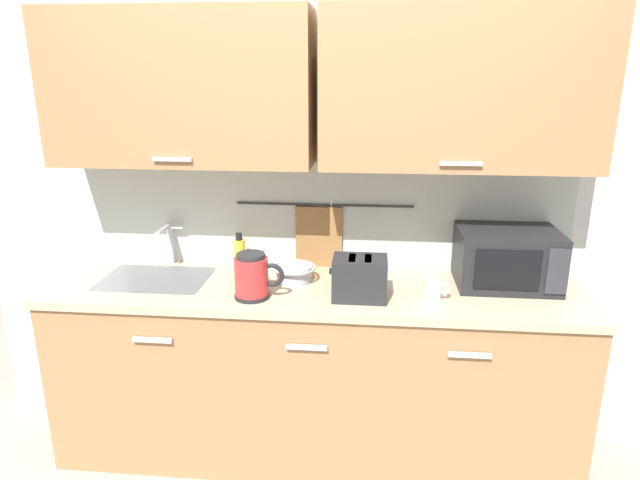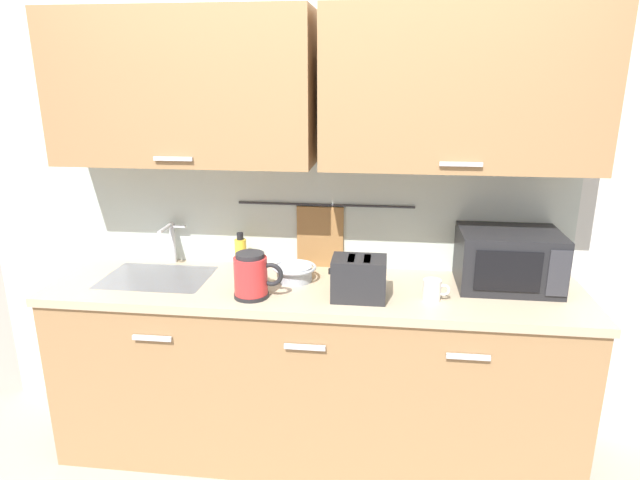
# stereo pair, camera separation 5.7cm
# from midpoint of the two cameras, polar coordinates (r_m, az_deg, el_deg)

# --- Properties ---
(counter_unit) EXTENTS (2.53, 0.64, 0.90)m
(counter_unit) POSITION_cam_midpoint_polar(r_m,az_deg,el_deg) (2.79, -1.39, -13.29)
(counter_unit) COLOR #997047
(counter_unit) RESTS_ON ground
(back_wall_assembly) EXTENTS (3.70, 0.41, 2.50)m
(back_wall_assembly) POSITION_cam_midpoint_polar(r_m,az_deg,el_deg) (2.67, -0.72, 9.59)
(back_wall_assembly) COLOR silver
(back_wall_assembly) RESTS_ON ground
(sink_faucet) EXTENTS (0.09, 0.17, 0.22)m
(sink_faucet) POSITION_cam_midpoint_polar(r_m,az_deg,el_deg) (2.95, -16.08, 0.14)
(sink_faucet) COLOR #B2B5BA
(sink_faucet) RESTS_ON counter_unit
(microwave) EXTENTS (0.46, 0.35, 0.27)m
(microwave) POSITION_cam_midpoint_polar(r_m,az_deg,el_deg) (2.71, 18.41, -1.78)
(microwave) COLOR black
(microwave) RESTS_ON counter_unit
(electric_kettle) EXTENTS (0.23, 0.16, 0.21)m
(electric_kettle) POSITION_cam_midpoint_polar(r_m,az_deg,el_deg) (2.45, -7.76, -3.81)
(electric_kettle) COLOR black
(electric_kettle) RESTS_ON counter_unit
(dish_soap_bottle) EXTENTS (0.06, 0.06, 0.20)m
(dish_soap_bottle) POSITION_cam_midpoint_polar(r_m,az_deg,el_deg) (2.81, -8.99, -1.45)
(dish_soap_bottle) COLOR yellow
(dish_soap_bottle) RESTS_ON counter_unit
(mug_near_sink) EXTENTS (0.12, 0.08, 0.09)m
(mug_near_sink) POSITION_cam_midpoint_polar(r_m,az_deg,el_deg) (2.66, -7.93, -3.39)
(mug_near_sink) COLOR orange
(mug_near_sink) RESTS_ON counter_unit
(mixing_bowl) EXTENTS (0.21, 0.21, 0.08)m
(mixing_bowl) POSITION_cam_midpoint_polar(r_m,az_deg,el_deg) (2.65, -3.34, -3.38)
(mixing_bowl) COLOR #A5ADB7
(mixing_bowl) RESTS_ON counter_unit
(toaster) EXTENTS (0.26, 0.17, 0.19)m
(toaster) POSITION_cam_midpoint_polar(r_m,az_deg,el_deg) (2.43, 3.51, -3.98)
(toaster) COLOR #232326
(toaster) RESTS_ON counter_unit
(mug_by_kettle) EXTENTS (0.12, 0.08, 0.09)m
(mug_by_kettle) POSITION_cam_midpoint_polar(r_m,az_deg,el_deg) (2.48, 11.09, -5.05)
(mug_by_kettle) COLOR silver
(mug_by_kettle) RESTS_ON counter_unit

